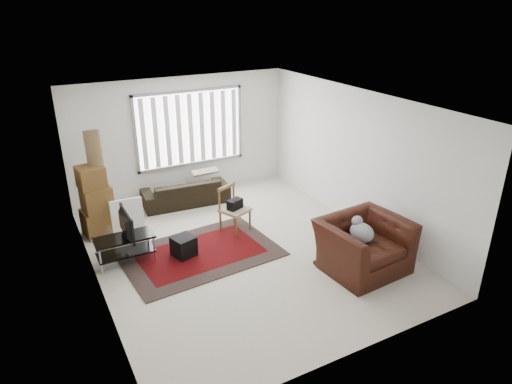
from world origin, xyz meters
The scene contains 11 objects.
room centered at (0.03, 0.51, 1.76)m, with size 6.00×6.02×2.71m.
persian_rug centered at (-0.72, 0.25, 0.01)m, with size 2.80×1.98×0.02m.
tv_stand centered at (-1.95, 0.59, 0.36)m, with size 1.00×0.45×0.50m.
tv centered at (-1.95, 0.59, 0.73)m, with size 0.81×0.10×0.46m, color black.
subwoofer centered at (-1.00, 0.31, 0.20)m, with size 0.36×0.36×0.36m, color black.
moving_boxes centered at (-2.15, 1.89, 0.64)m, with size 0.63×0.59×1.38m.
white_flatpack centered at (-1.67, 1.50, 0.38)m, with size 0.60×0.09×0.76m, color silver.
rolled_rug centered at (-2.03, 1.93, 1.01)m, with size 0.30×0.30×2.00m, color brown.
sofa centered at (-0.17, 2.45, 0.36)m, with size 1.89×0.82×0.73m, color black.
side_chair centered at (0.21, 0.77, 0.50)m, with size 0.63×0.63×0.90m.
armchair centered at (1.51, -1.48, 0.51)m, with size 1.44×1.28×1.01m.
Camera 1 is at (-3.20, -6.46, 4.23)m, focal length 32.00 mm.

